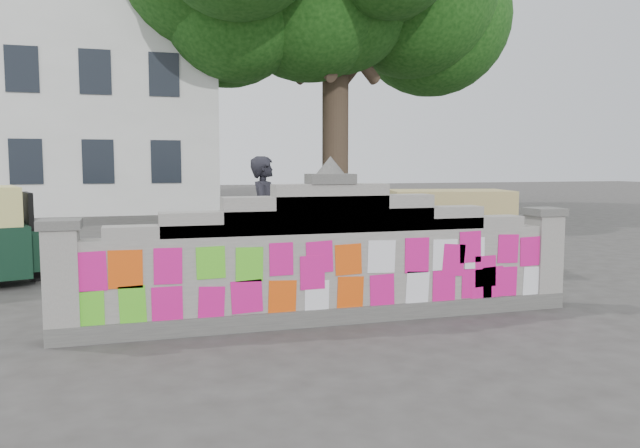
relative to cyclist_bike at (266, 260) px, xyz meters
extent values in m
plane|color=#383533|center=(0.43, -1.74, -0.52)|extent=(100.00, 100.00, 0.00)
cube|color=#4C4C49|center=(0.43, -1.74, -0.42)|extent=(6.40, 0.42, 0.20)
cube|color=gray|center=(0.43, -1.74, 0.08)|extent=(6.40, 0.32, 1.00)
cube|color=gray|center=(0.43, -1.74, 0.65)|extent=(5.20, 0.32, 0.14)
cube|color=gray|center=(0.43, -1.74, 0.72)|extent=(4.00, 0.32, 0.28)
cube|color=gray|center=(0.43, -1.74, 0.80)|extent=(2.60, 0.32, 0.44)
cube|color=gray|center=(0.43, -1.74, 0.87)|extent=(1.40, 0.32, 0.58)
cube|color=#4C4C49|center=(0.43, -1.74, 1.22)|extent=(0.55, 0.36, 0.12)
cone|color=#4C4C49|center=(0.43, -1.74, 1.38)|extent=(0.36, 0.36, 0.22)
cube|color=gray|center=(-2.59, -1.74, 0.10)|extent=(0.36, 0.40, 1.24)
cube|color=#4C4C49|center=(-2.59, -1.74, 0.76)|extent=(0.44, 0.44, 0.10)
cube|color=gray|center=(3.45, -1.74, 0.10)|extent=(0.36, 0.40, 1.24)
cube|color=#4C4C49|center=(3.45, -1.74, 0.76)|extent=(0.44, 0.44, 0.10)
cube|color=silver|center=(-6.57, 20.26, 3.48)|extent=(16.00, 10.00, 8.00)
cylinder|color=#38281E|center=(6.43, 16.26, 2.48)|extent=(1.10, 1.10, 6.00)
imported|color=black|center=(0.00, 0.00, 0.00)|extent=(2.11, 1.42, 1.05)
imported|color=black|center=(0.00, 0.00, 0.36)|extent=(0.64, 0.76, 1.78)
imported|color=#29965A|center=(1.37, 1.19, 0.27)|extent=(0.76, 0.89, 1.58)
cube|color=black|center=(-3.47, 2.17, 0.03)|extent=(0.68, 0.82, 0.71)
cube|color=black|center=(-3.47, 2.17, 0.63)|extent=(0.27, 0.70, 0.60)
cylinder|color=black|center=(-3.37, 2.20, -0.27)|extent=(0.52, 0.26, 0.50)
cube|color=black|center=(3.49, 0.98, -0.01)|extent=(2.47, 1.69, 0.75)
cube|color=tan|center=(3.49, 0.98, 0.65)|extent=(2.27, 1.60, 0.56)
cube|color=black|center=(2.35, 1.24, -0.01)|extent=(0.60, 0.74, 0.66)
cube|color=black|center=(2.35, 1.24, 0.56)|extent=(0.22, 0.66, 0.56)
cylinder|color=black|center=(2.25, 1.26, -0.29)|extent=(0.48, 0.21, 0.47)
cylinder|color=black|center=(4.43, 1.30, -0.29)|extent=(0.48, 0.21, 0.47)
cylinder|color=black|center=(4.20, 0.29, -0.29)|extent=(0.48, 0.21, 0.47)
camera|label=1|loc=(-1.85, -8.84, 1.39)|focal=35.00mm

